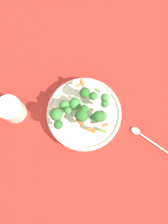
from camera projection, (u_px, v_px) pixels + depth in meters
name	position (u px, v px, depth m)	size (l,w,h in m)	color
ground_plane	(84.00, 115.00, 0.84)	(3.00, 3.00, 0.00)	#B72D23
bowl	(84.00, 114.00, 0.82)	(0.28, 0.28, 0.04)	silver
pasta_salad	(81.00, 110.00, 0.75)	(0.20, 0.22, 0.09)	#8CB766
cup	(12.00, 109.00, 0.79)	(0.09, 0.09, 0.09)	silver
spoon	(144.00, 137.00, 0.82)	(0.06, 0.18, 0.01)	silver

